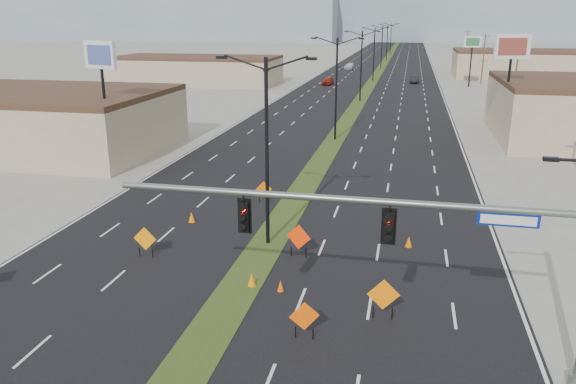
% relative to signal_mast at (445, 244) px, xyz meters
% --- Properties ---
extents(ground, '(600.00, 600.00, 0.00)m').
position_rel_signal_mast_xyz_m(ground, '(-8.56, -2.00, -4.79)').
color(ground, gray).
rests_on(ground, ground).
extents(road_surface, '(25.00, 400.00, 0.02)m').
position_rel_signal_mast_xyz_m(road_surface, '(-8.56, 98.00, -4.79)').
color(road_surface, black).
rests_on(road_surface, ground).
extents(median_strip, '(2.00, 400.00, 0.04)m').
position_rel_signal_mast_xyz_m(median_strip, '(-8.56, 98.00, -4.79)').
color(median_strip, '#2C4518').
rests_on(median_strip, ground).
extents(building_sw_far, '(30.00, 14.00, 4.50)m').
position_rel_signal_mast_xyz_m(building_sw_far, '(-40.56, 83.00, -2.54)').
color(building_sw_far, tan).
rests_on(building_sw_far, ground).
extents(building_se_far, '(44.00, 16.00, 5.00)m').
position_rel_signal_mast_xyz_m(building_se_far, '(29.44, 108.00, -2.29)').
color(building_se_far, tan).
rests_on(building_se_far, ground).
extents(mesa_west, '(180.00, 50.00, 22.00)m').
position_rel_signal_mast_xyz_m(mesa_west, '(-128.56, 278.00, 6.21)').
color(mesa_west, gray).
rests_on(mesa_west, ground).
extents(mesa_center, '(220.00, 50.00, 28.00)m').
position_rel_signal_mast_xyz_m(mesa_center, '(31.44, 298.00, 9.21)').
color(mesa_center, gray).
rests_on(mesa_center, ground).
extents(mesa_backdrop, '(140.00, 50.00, 32.00)m').
position_rel_signal_mast_xyz_m(mesa_backdrop, '(-38.56, 318.00, 11.21)').
color(mesa_backdrop, gray).
rests_on(mesa_backdrop, ground).
extents(signal_mast, '(16.30, 0.60, 8.00)m').
position_rel_signal_mast_xyz_m(signal_mast, '(0.00, 0.00, 0.00)').
color(signal_mast, slate).
rests_on(signal_mast, ground).
extents(streetlight_0, '(5.15, 0.24, 10.02)m').
position_rel_signal_mast_xyz_m(streetlight_0, '(-8.56, 10.00, 0.63)').
color(streetlight_0, black).
rests_on(streetlight_0, ground).
extents(streetlight_1, '(5.15, 0.24, 10.02)m').
position_rel_signal_mast_xyz_m(streetlight_1, '(-8.56, 38.00, 0.63)').
color(streetlight_1, black).
rests_on(streetlight_1, ground).
extents(streetlight_2, '(5.15, 0.24, 10.02)m').
position_rel_signal_mast_xyz_m(streetlight_2, '(-8.56, 66.00, 0.63)').
color(streetlight_2, black).
rests_on(streetlight_2, ground).
extents(streetlight_3, '(5.15, 0.24, 10.02)m').
position_rel_signal_mast_xyz_m(streetlight_3, '(-8.56, 94.00, 0.63)').
color(streetlight_3, black).
rests_on(streetlight_3, ground).
extents(streetlight_4, '(5.15, 0.24, 10.02)m').
position_rel_signal_mast_xyz_m(streetlight_4, '(-8.56, 122.00, 0.63)').
color(streetlight_4, black).
rests_on(streetlight_4, ground).
extents(streetlight_5, '(5.15, 0.24, 10.02)m').
position_rel_signal_mast_xyz_m(streetlight_5, '(-8.56, 150.00, 0.63)').
color(streetlight_5, black).
rests_on(streetlight_5, ground).
extents(streetlight_6, '(5.15, 0.24, 10.02)m').
position_rel_signal_mast_xyz_m(streetlight_6, '(-8.56, 178.00, 0.63)').
color(streetlight_6, black).
rests_on(streetlight_6, ground).
extents(utility_pole_1, '(1.60, 0.20, 9.00)m').
position_rel_signal_mast_xyz_m(utility_pole_1, '(11.44, 58.00, -0.12)').
color(utility_pole_1, '#4C3823').
rests_on(utility_pole_1, ground).
extents(utility_pole_2, '(1.60, 0.20, 9.00)m').
position_rel_signal_mast_xyz_m(utility_pole_2, '(11.44, 93.00, -0.12)').
color(utility_pole_2, '#4C3823').
rests_on(utility_pole_2, ground).
extents(utility_pole_3, '(1.60, 0.20, 9.00)m').
position_rel_signal_mast_xyz_m(utility_pole_3, '(11.44, 128.00, -0.12)').
color(utility_pole_3, '#4C3823').
rests_on(utility_pole_3, ground).
extents(car_left, '(1.94, 4.21, 1.40)m').
position_rel_signal_mast_xyz_m(car_left, '(-16.20, 85.98, -4.09)').
color(car_left, maroon).
rests_on(car_left, ground).
extents(car_mid, '(1.73, 4.29, 1.39)m').
position_rel_signal_mast_xyz_m(car_mid, '(-0.59, 92.36, -4.10)').
color(car_mid, black).
rests_on(car_mid, ground).
extents(car_far, '(2.22, 4.74, 1.34)m').
position_rel_signal_mast_xyz_m(car_far, '(-15.82, 119.01, -4.12)').
color(car_far, silver).
rests_on(car_far, ground).
extents(construction_sign_1, '(1.25, 0.07, 1.66)m').
position_rel_signal_mast_xyz_m(construction_sign_1, '(-14.26, 6.86, -3.81)').
color(construction_sign_1, orange).
rests_on(construction_sign_1, ground).
extents(construction_sign_2, '(1.04, 0.46, 1.48)m').
position_rel_signal_mast_xyz_m(construction_sign_2, '(-10.56, 16.86, -3.93)').
color(construction_sign_2, '#E76004').
rests_on(construction_sign_2, ground).
extents(construction_sign_3, '(1.31, 0.37, 1.79)m').
position_rel_signal_mast_xyz_m(construction_sign_3, '(-6.56, 8.56, -3.74)').
color(construction_sign_3, '#FE3505').
rests_on(construction_sign_3, ground).
extents(construction_sign_4, '(1.12, 0.45, 1.57)m').
position_rel_signal_mast_xyz_m(construction_sign_4, '(-4.85, 1.00, -3.87)').
color(construction_sign_4, '#F55705').
rests_on(construction_sign_4, ground).
extents(construction_sign_5, '(1.33, 0.21, 1.78)m').
position_rel_signal_mast_xyz_m(construction_sign_5, '(-1.98, 3.14, -3.74)').
color(construction_sign_5, orange).
rests_on(construction_sign_5, ground).
extents(cone_0, '(0.53, 0.53, 0.67)m').
position_rel_signal_mast_xyz_m(cone_0, '(-8.02, 4.81, -4.46)').
color(cone_0, orange).
rests_on(cone_0, ground).
extents(cone_1, '(0.40, 0.40, 0.53)m').
position_rel_signal_mast_xyz_m(cone_1, '(-6.62, 4.65, -4.53)').
color(cone_1, '#E05A04').
rests_on(cone_1, ground).
extents(cone_2, '(0.43, 0.43, 0.63)m').
position_rel_signal_mast_xyz_m(cone_2, '(-0.99, 11.09, -4.48)').
color(cone_2, '#D95E04').
rests_on(cone_2, ground).
extents(cone_3, '(0.49, 0.49, 0.66)m').
position_rel_signal_mast_xyz_m(cone_3, '(-13.88, 12.25, -4.46)').
color(cone_3, '#FF6E05').
rests_on(cone_3, ground).
extents(pole_sign_west, '(3.23, 1.36, 10.09)m').
position_rel_signal_mast_xyz_m(pole_sign_west, '(-26.01, 24.43, 3.48)').
color(pole_sign_west, black).
rests_on(pole_sign_west, ground).
extents(pole_sign_east_near, '(3.36, 1.27, 10.40)m').
position_rel_signal_mast_xyz_m(pole_sign_east_near, '(7.72, 39.65, 3.76)').
color(pole_sign_east_near, black).
rests_on(pole_sign_east_near, ground).
extents(pole_sign_east_far, '(2.87, 0.64, 8.74)m').
position_rel_signal_mast_xyz_m(pole_sign_east_far, '(8.83, 88.02, 2.30)').
color(pole_sign_east_far, black).
rests_on(pole_sign_east_far, ground).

